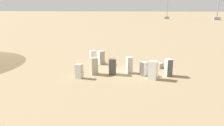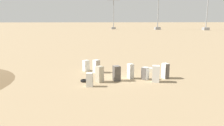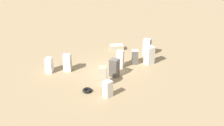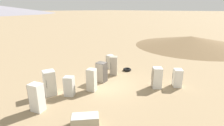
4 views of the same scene
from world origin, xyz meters
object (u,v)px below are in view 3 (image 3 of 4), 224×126
object	(u,v)px
discarded_fridge_4	(114,68)
discarded_fridge_9	(149,55)
discarded_fridge_6	(147,47)
discarded_fridge_7	(117,47)
scrap_tire	(87,90)
discarded_fridge_8	(120,59)
discarded_fridge_5	(103,76)
discarded_fridge_0	(49,65)
discarded_fridge_1	(108,89)
discarded_fridge_3	(67,63)
discarded_fridge_2	(135,57)

from	to	relation	value
discarded_fridge_4	discarded_fridge_9	bearing A→B (deg)	64.12
discarded_fridge_9	discarded_fridge_6	bearing A→B (deg)	58.06
discarded_fridge_7	discarded_fridge_9	world-z (taller)	discarded_fridge_9
scrap_tire	discarded_fridge_7	bearing A→B (deg)	25.32
discarded_fridge_8	discarded_fridge_9	xyz separation A→B (m)	(2.52, -1.63, 0.05)
discarded_fridge_4	discarded_fridge_7	world-z (taller)	discarded_fridge_4
scrap_tire	discarded_fridge_5	bearing A→B (deg)	-7.68
discarded_fridge_0	discarded_fridge_1	world-z (taller)	discarded_fridge_0
discarded_fridge_9	discarded_fridge_5	bearing A→B (deg)	-168.74
discarded_fridge_0	discarded_fridge_1	bearing A→B (deg)	57.20
discarded_fridge_3	scrap_tire	world-z (taller)	discarded_fridge_3
discarded_fridge_2	scrap_tire	size ratio (longest dim) A/B	1.77
discarded_fridge_2	discarded_fridge_8	world-z (taller)	discarded_fridge_8
discarded_fridge_2	discarded_fridge_3	distance (m)	6.68
discarded_fridge_3	discarded_fridge_6	bearing A→B (deg)	115.81
scrap_tire	discarded_fridge_1	bearing A→B (deg)	-69.85
discarded_fridge_0	discarded_fridge_5	distance (m)	5.69
scrap_tire	discarded_fridge_0	bearing A→B (deg)	89.27
discarded_fridge_2	discarded_fridge_8	size ratio (longest dim) A/B	0.82
discarded_fridge_5	discarded_fridge_0	bearing A→B (deg)	158.35
discarded_fridge_8	discarded_fridge_0	bearing A→B (deg)	-64.96
discarded_fridge_0	scrap_tire	size ratio (longest dim) A/B	1.78
discarded_fridge_3	discarded_fridge_7	distance (m)	6.83
discarded_fridge_5	discarded_fridge_7	size ratio (longest dim) A/B	1.11
discarded_fridge_0	discarded_fridge_2	size ratio (longest dim) A/B	1.01
discarded_fridge_4	discarded_fridge_9	distance (m)	4.30
discarded_fridge_3	discarded_fridge_5	distance (m)	4.40
discarded_fridge_7	discarded_fridge_6	bearing A→B (deg)	58.62
discarded_fridge_3	discarded_fridge_4	xyz separation A→B (m)	(2.20, -4.01, 0.02)
discarded_fridge_6	discarded_fridge_9	xyz separation A→B (m)	(-1.54, -1.40, 0.03)
discarded_fridge_8	discarded_fridge_7	bearing A→B (deg)	-159.96
discarded_fridge_2	discarded_fridge_5	world-z (taller)	discarded_fridge_5
discarded_fridge_8	discarded_fridge_2	bearing A→B (deg)	134.87
discarded_fridge_1	discarded_fridge_6	world-z (taller)	discarded_fridge_6
discarded_fridge_3	discarded_fridge_9	world-z (taller)	discarded_fridge_9
discarded_fridge_5	scrap_tire	xyz separation A→B (m)	(-1.72, 0.23, -0.76)
discarded_fridge_1	discarded_fridge_3	distance (m)	5.99
discarded_fridge_2	discarded_fridge_0	bearing A→B (deg)	16.29
discarded_fridge_2	discarded_fridge_7	bearing A→B (deg)	-58.79
discarded_fridge_3	discarded_fridge_9	bearing A→B (deg)	102.19
discarded_fridge_6	discarded_fridge_9	distance (m)	2.08
scrap_tire	discarded_fridge_4	bearing A→B (deg)	2.41
discarded_fridge_2	scrap_tire	world-z (taller)	discarded_fridge_2
discarded_fridge_2	discarded_fridge_4	size ratio (longest dim) A/B	0.84
discarded_fridge_3	discarded_fridge_7	size ratio (longest dim) A/B	1.04
discarded_fridge_8	discarded_fridge_3	bearing A→B (deg)	-65.55
discarded_fridge_0	discarded_fridge_3	distance (m)	1.73
discarded_fridge_2	discarded_fridge_5	distance (m)	5.23
discarded_fridge_4	discarded_fridge_5	distance (m)	1.95
discarded_fridge_3	discarded_fridge_6	xyz separation A→B (m)	(7.95, -3.48, 0.06)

